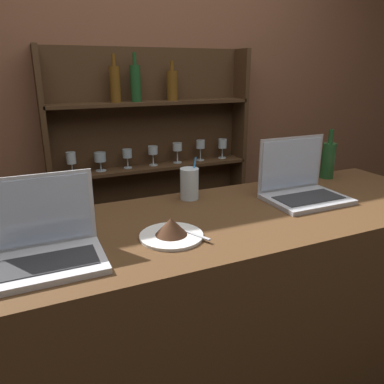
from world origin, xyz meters
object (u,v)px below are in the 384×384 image
Objects in this scene: laptop_far at (301,186)px; water_glass at (189,184)px; laptop_near at (46,243)px; wine_bottle_green at (328,160)px; cake_plate at (171,230)px.

laptop_far is 1.84× the size of water_glass.
laptop_near is 0.92× the size of laptop_far.
wine_bottle_green reaches higher than water_glass.
laptop_near is 1.70× the size of water_glass.
cake_plate is 0.39m from water_glass.
cake_plate is 1.02m from wine_bottle_green.
cake_plate is at bearing -122.52° from water_glass.
cake_plate is (0.38, 0.00, -0.03)m from laptop_near.
wine_bottle_green is at bearing 30.69° from laptop_far.
laptop_near is 1.38m from wine_bottle_green.
laptop_far is 1.33× the size of wine_bottle_green.
laptop_near is at bearing -172.19° from laptop_far.
cake_plate is at bearing -167.68° from laptop_far.
water_glass is 0.72× the size of wine_bottle_green.
laptop_far is at bearing 12.32° from cake_plate.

